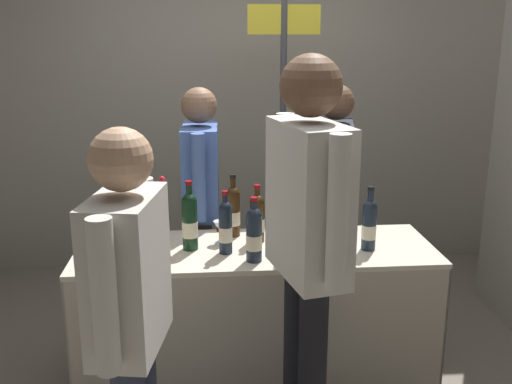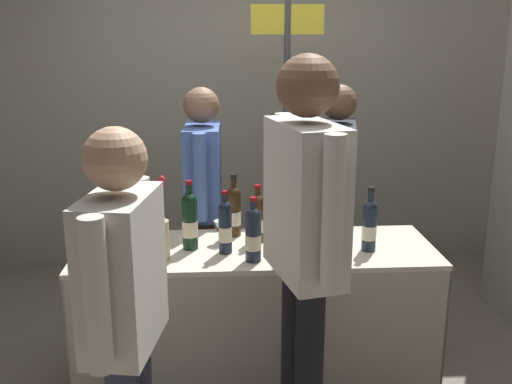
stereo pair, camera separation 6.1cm
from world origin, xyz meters
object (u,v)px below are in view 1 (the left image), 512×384
object	(u,v)px
display_bottle_0	(290,214)
taster_foreground_right	(130,307)
wine_glass_near_vendor	(220,227)
tasting_table	(256,292)
flower_vase	(160,235)
vendor_presenter	(201,190)
booth_signpost	(283,125)
featured_wine_bottle	(369,224)

from	to	relation	value
display_bottle_0	taster_foreground_right	distance (m)	1.28
wine_glass_near_vendor	taster_foreground_right	size ratio (longest dim) A/B	0.08
display_bottle_0	taster_foreground_right	xyz separation A→B (m)	(-0.71, -1.06, 0.01)
tasting_table	display_bottle_0	size ratio (longest dim) A/B	5.31
wine_glass_near_vendor	taster_foreground_right	distance (m)	1.10
tasting_table	flower_vase	bearing A→B (deg)	-164.24
tasting_table	vendor_presenter	bearing A→B (deg)	114.87
wine_glass_near_vendor	booth_signpost	bearing A→B (deg)	63.89
taster_foreground_right	booth_signpost	bearing A→B (deg)	-12.72
tasting_table	flower_vase	world-z (taller)	flower_vase
vendor_presenter	booth_signpost	xyz separation A→B (m)	(0.55, 0.39, 0.34)
display_bottle_0	wine_glass_near_vendor	size ratio (longest dim) A/B	2.92
flower_vase	booth_signpost	xyz separation A→B (m)	(0.74, 1.14, 0.36)
wine_glass_near_vendor	vendor_presenter	size ratio (longest dim) A/B	0.08
taster_foreground_right	booth_signpost	xyz separation A→B (m)	(0.79, 1.96, 0.34)
tasting_table	flower_vase	size ratio (longest dim) A/B	4.42
taster_foreground_right	featured_wine_bottle	bearing A→B (deg)	-42.13
featured_wine_bottle	booth_signpost	world-z (taller)	booth_signpost
tasting_table	display_bottle_0	xyz separation A→B (m)	(0.19, 0.11, 0.40)
tasting_table	display_bottle_0	world-z (taller)	display_bottle_0
featured_wine_bottle	wine_glass_near_vendor	size ratio (longest dim) A/B	2.80
display_bottle_0	vendor_presenter	world-z (taller)	vendor_presenter
tasting_table	wine_glass_near_vendor	size ratio (longest dim) A/B	15.50
display_bottle_0	flower_vase	world-z (taller)	flower_vase
featured_wine_bottle	vendor_presenter	xyz separation A→B (m)	(-0.86, 0.69, 0.01)
tasting_table	taster_foreground_right	xyz separation A→B (m)	(-0.52, -0.95, 0.40)
taster_foreground_right	tasting_table	bearing A→B (deg)	-19.59
vendor_presenter	taster_foreground_right	xyz separation A→B (m)	(-0.24, -1.57, 0.00)
tasting_table	featured_wine_bottle	xyz separation A→B (m)	(0.58, -0.07, 0.39)
tasting_table	taster_foreground_right	size ratio (longest dim) A/B	1.19
wine_glass_near_vendor	taster_foreground_right	world-z (taller)	taster_foreground_right
flower_vase	vendor_presenter	xyz separation A→B (m)	(0.20, 0.75, 0.02)
booth_signpost	taster_foreground_right	bearing A→B (deg)	-111.89
booth_signpost	featured_wine_bottle	bearing A→B (deg)	-73.83
display_bottle_0	booth_signpost	xyz separation A→B (m)	(0.07, 0.90, 0.34)
vendor_presenter	taster_foreground_right	distance (m)	1.59
tasting_table	flower_vase	xyz separation A→B (m)	(-0.48, -0.14, 0.38)
tasting_table	booth_signpost	distance (m)	1.27
display_bottle_0	flower_vase	xyz separation A→B (m)	(-0.67, -0.24, -0.01)
wine_glass_near_vendor	flower_vase	xyz separation A→B (m)	(-0.30, -0.23, 0.05)
tasting_table	vendor_presenter	world-z (taller)	vendor_presenter
display_bottle_0	wine_glass_near_vendor	distance (m)	0.38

